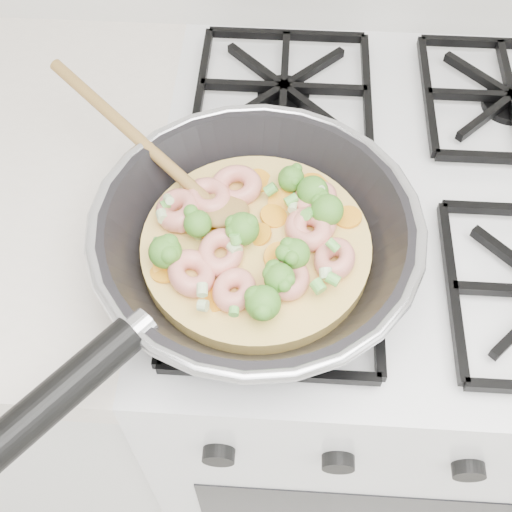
{
  "coord_description": "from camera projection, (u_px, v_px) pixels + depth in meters",
  "views": [
    {
      "loc": [
        -0.15,
        1.18,
        1.51
      ],
      "look_at": [
        -0.17,
        1.57,
        0.93
      ],
      "focal_mm": 45.84,
      "sensor_mm": 36.0,
      "label": 1
    }
  ],
  "objects": [
    {
      "name": "stove",
      "position": [
        356.0,
        349.0,
        1.16
      ],
      "size": [
        0.6,
        0.6,
        0.92
      ],
      "color": "white",
      "rests_on": "ground"
    },
    {
      "name": "skillet",
      "position": [
        252.0,
        241.0,
        0.67
      ],
      "size": [
        0.42,
        0.48,
        0.1
      ],
      "rotation": [
        0.0,
        0.0,
        0.39
      ],
      "color": "black",
      "rests_on": "stove"
    }
  ]
}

